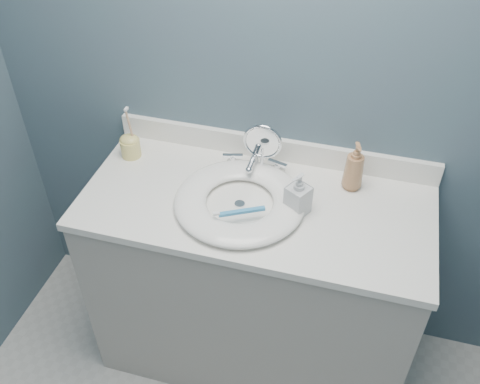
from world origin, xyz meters
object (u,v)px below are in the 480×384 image
(makeup_mirror, at_px, (262,147))
(soap_bottle_clear, at_px, (298,194))
(toothbrush_holder, at_px, (130,145))
(soap_bottle_amber, at_px, (354,166))

(makeup_mirror, height_order, soap_bottle_clear, makeup_mirror)
(soap_bottle_clear, relative_size, toothbrush_holder, 0.73)
(makeup_mirror, xyz_separation_m, toothbrush_holder, (-0.51, -0.03, -0.06))
(soap_bottle_clear, bearing_deg, makeup_mirror, 163.86)
(makeup_mirror, xyz_separation_m, soap_bottle_amber, (0.33, 0.01, -0.02))
(makeup_mirror, bearing_deg, soap_bottle_clear, -46.58)
(makeup_mirror, relative_size, soap_bottle_clear, 1.33)
(soap_bottle_clear, height_order, toothbrush_holder, toothbrush_holder)
(soap_bottle_amber, height_order, soap_bottle_clear, soap_bottle_amber)
(soap_bottle_amber, relative_size, toothbrush_holder, 0.86)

